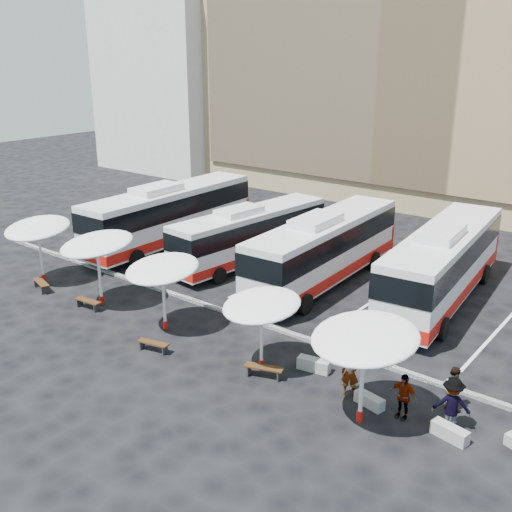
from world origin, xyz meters
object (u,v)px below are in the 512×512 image
Objects in this scene: sunshade_3 at (262,305)px; passenger_1 at (453,388)px; conc_bench_2 at (450,432)px; passenger_3 at (451,405)px; passenger_2 at (403,396)px; wood_bench_0 at (41,284)px; bus_0 at (170,214)px; sunshade_4 at (365,338)px; sunshade_0 at (38,228)px; wood_bench_1 at (88,302)px; bus_1 at (251,233)px; conc_bench_1 at (369,401)px; sunshade_1 at (97,244)px; bus_2 at (325,247)px; wood_bench_3 at (264,369)px; passenger_0 at (351,373)px; sunshade_2 at (162,269)px; conc_bench_0 at (314,365)px; bus_3 at (443,262)px; wood_bench_2 at (153,344)px.

passenger_1 is (6.98, 1.87, -1.90)m from sunshade_3.
passenger_3 reaches higher than conc_bench_2.
conc_bench_2 is 1.86m from passenger_2.
wood_bench_0 is at bearing -174.04° from passenger_2.
sunshade_4 is (19.13, -9.79, 1.05)m from bus_0.
passenger_3 is (21.46, 1.31, 0.60)m from wood_bench_0.
sunshade_0 reaches higher than wood_bench_1.
conc_bench_1 is (12.81, -9.29, -1.58)m from bus_1.
sunshade_1 is 17.35m from passenger_1.
conc_bench_1 is at bearing -52.89° from bus_2.
passenger_0 reaches higher than wood_bench_3.
sunshade_4 is (7.84, -10.21, 1.13)m from bus_2.
bus_0 is 12.45m from sunshade_2.
bus_2 is 13.67m from passenger_3.
passenger_3 is (5.67, -0.52, 0.72)m from conc_bench_0.
sunshade_1 is 16.14m from passenger_2.
bus_1 is 2.43× the size of sunshade_1.
sunshade_3 reaches higher than passenger_1.
wood_bench_3 is 7.12m from conc_bench_2.
passenger_1 is (17.14, 2.53, 0.47)m from wood_bench_1.
conc_bench_0 is 5.73m from passenger_3.
passenger_3 is at bearing 9.34° from wood_bench_3.
wood_bench_3 is at bearing -5.97° from sunshade_2.
bus_2 is 3.03× the size of sunshade_0.
passenger_1 is (5.25, 0.73, 0.57)m from conc_bench_0.
passenger_3 is (17.56, 1.28, 0.61)m from wood_bench_1.
sunshade_3 is at bearing -0.76° from sunshade_1.
passenger_1 is (15.15, -7.67, -0.97)m from bus_1.
bus_3 is at bearing 12.48° from bus_1.
bus_3 reaches higher than conc_bench_2.
conc_bench_1 is at bearing 0.68° from sunshade_2.
bus_1 is at bearing 60.02° from wood_bench_0.
conc_bench_2 is at bearing 5.44° from wood_bench_3.
sunshade_2 is 2.19× the size of passenger_2.
sunshade_2 is 2.98× the size of conc_bench_2.
wood_bench_2 is 0.93× the size of wood_bench_3.
sunshade_0 is (-12.11, -9.29, 1.00)m from bus_2.
sunshade_2 is 10.58m from conc_bench_1.
wood_bench_1 is (3.90, 0.03, -0.02)m from wood_bench_0.
passenger_3 is at bearing 2.18° from sunshade_2.
bus_1 is at bearing 141.52° from sunshade_4.
sunshade_2 is 2.05× the size of passenger_0.
sunshade_1 is at bearing 160.72° from passenger_0.
sunshade_0 is 15.12m from sunshade_3.
wood_bench_0 is (-11.06, -10.11, -1.64)m from bus_2.
sunshade_2 is 13.15m from passenger_3.
sunshade_3 reaches higher than wood_bench_1.
wood_bench_2 is at bearing -167.89° from conc_bench_1.
bus_2 is (11.29, 0.42, -0.08)m from bus_0.
bus_0 is 8.29× the size of wood_bench_3.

